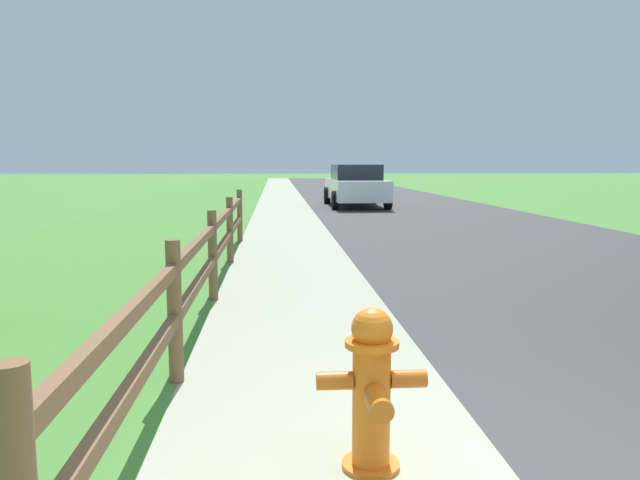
{
  "coord_description": "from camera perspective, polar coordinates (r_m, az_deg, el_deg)",
  "views": [
    {
      "loc": [
        -1.26,
        -2.25,
        1.65
      ],
      "look_at": [
        -0.65,
        5.98,
        0.58
      ],
      "focal_mm": 33.7,
      "sensor_mm": 36.0,
      "label": 1
    }
  ],
  "objects": [
    {
      "name": "road_asphalt",
      "position": [
        29.68,
        5.04,
        4.2
      ],
      "size": [
        7.0,
        66.0,
        0.01
      ],
      "primitive_type": "cube",
      "color": "#3A3A3A",
      "rests_on": "ground"
    },
    {
      "name": "grass_verge",
      "position": [
        29.48,
        -10.54,
        4.09
      ],
      "size": [
        5.0,
        66.0,
        0.0
      ],
      "primitive_type": "cube",
      "color": "#498435",
      "rests_on": "ground"
    },
    {
      "name": "fire_hydrant",
      "position": [
        3.3,
        4.95,
        -13.76
      ],
      "size": [
        0.59,
        0.49,
        0.89
      ],
      "color": "orange",
      "rests_on": "ground"
    },
    {
      "name": "ground_plane",
      "position": [
        27.33,
        -1.57,
        3.95
      ],
      "size": [
        120.0,
        120.0,
        0.0
      ],
      "primitive_type": "plane",
      "color": "#498435"
    },
    {
      "name": "rail_fence",
      "position": [
        7.26,
        -10.17,
        -0.75
      ],
      "size": [
        0.11,
        11.0,
        1.08
      ],
      "color": "brown",
      "rests_on": "ground"
    },
    {
      "name": "parked_suv_white",
      "position": [
        22.6,
        3.41,
        5.21
      ],
      "size": [
        2.11,
        4.92,
        1.56
      ],
      "color": "white",
      "rests_on": "ground"
    },
    {
      "name": "curb_concrete",
      "position": [
        29.35,
        -7.62,
        4.13
      ],
      "size": [
        6.0,
        66.0,
        0.01
      ],
      "primitive_type": "cube",
      "color": "#A0A58A",
      "rests_on": "ground"
    }
  ]
}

